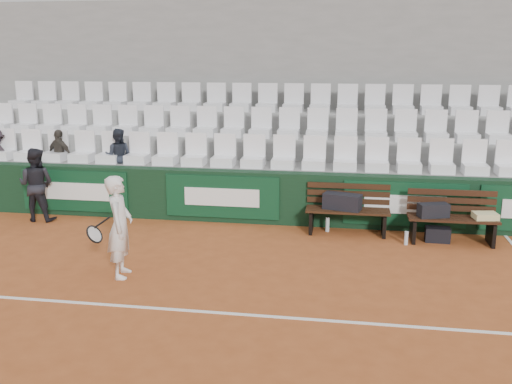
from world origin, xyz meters
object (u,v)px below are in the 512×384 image
object	(u,v)px
sports_bag_right	(433,210)
water_bottle_far	(406,238)
sports_bag_left	(342,202)
tennis_player	(120,227)
spectator_b	(58,134)
spectator_c	(117,134)
bench_right	(452,230)
ball_kid	(36,185)
sports_bag_ground	(437,234)
bench_left	(347,221)
water_bottle_near	(327,224)

from	to	relation	value
sports_bag_right	water_bottle_far	size ratio (longest dim) A/B	2.15
sports_bag_right	sports_bag_left	bearing A→B (deg)	170.96
sports_bag_left	sports_bag_right	world-z (taller)	sports_bag_left
tennis_player	spectator_b	xyz separation A→B (m)	(-2.72, 3.50, 0.79)
spectator_c	water_bottle_far	bearing A→B (deg)	159.75
bench_right	sports_bag_right	size ratio (longest dim) A/B	2.95
sports_bag_left	ball_kid	world-z (taller)	ball_kid
water_bottle_far	tennis_player	world-z (taller)	tennis_player
spectator_c	sports_bag_ground	bearing A→B (deg)	163.29
ball_kid	spectator_c	xyz separation A→B (m)	(1.27, 1.05, 0.86)
bench_left	spectator_c	bearing A→B (deg)	168.76
water_bottle_near	water_bottle_far	xyz separation A→B (m)	(1.36, -0.54, -0.01)
water_bottle_near	sports_bag_right	bearing A→B (deg)	-9.58
bench_left	sports_bag_ground	distance (m)	1.58
sports_bag_ground	tennis_player	world-z (taller)	tennis_player
water_bottle_near	water_bottle_far	world-z (taller)	water_bottle_near
tennis_player	spectator_b	world-z (taller)	spectator_b
bench_right	spectator_b	world-z (taller)	spectator_b
bench_right	sports_bag_ground	distance (m)	0.25
bench_left	spectator_c	size ratio (longest dim) A/B	1.31
bench_right	water_bottle_far	bearing A→B (deg)	-161.84
spectator_b	bench_left	bearing A→B (deg)	-171.70
bench_left	spectator_c	xyz separation A→B (m)	(-4.70, 0.93, 1.35)
bench_left	water_bottle_near	bearing A→B (deg)	171.62
spectator_c	sports_bag_right	bearing A→B (deg)	162.81
spectator_c	spectator_b	bearing A→B (deg)	-6.27
tennis_player	spectator_c	xyz separation A→B (m)	(-1.43, 3.50, 0.82)
sports_bag_right	sports_bag_ground	xyz separation A→B (m)	(0.11, 0.03, -0.44)
sports_bag_ground	ball_kid	size ratio (longest dim) A/B	0.29
sports_bag_right	sports_bag_ground	distance (m)	0.45
ball_kid	tennis_player	bearing A→B (deg)	136.05
tennis_player	sports_bag_ground	bearing A→B (deg)	25.96
bench_right	spectator_c	xyz separation A→B (m)	(-6.49, 1.17, 1.35)
bench_right	tennis_player	size ratio (longest dim) A/B	0.99
sports_bag_ground	tennis_player	distance (m)	5.41
tennis_player	water_bottle_far	bearing A→B (deg)	25.99
bench_left	ball_kid	size ratio (longest dim) A/B	1.05
ball_kid	water_bottle_far	bearing A→B (deg)	175.24
water_bottle_near	ball_kid	xyz separation A→B (m)	(-5.62, -0.17, 0.58)
sports_bag_ground	water_bottle_near	size ratio (longest dim) A/B	1.60
bench_right	water_bottle_far	size ratio (longest dim) A/B	6.34
sports_bag_left	ball_kid	size ratio (longest dim) A/B	0.47
bench_left	water_bottle_near	distance (m)	0.37
sports_bag_right	ball_kid	distance (m)	7.43
bench_right	spectator_b	bearing A→B (deg)	171.48
sports_bag_left	water_bottle_near	world-z (taller)	sports_bag_left
bench_right	tennis_player	bearing A→B (deg)	-155.16
spectator_b	ball_kid	bearing A→B (deg)	108.14
sports_bag_left	tennis_player	distance (m)	4.08
sports_bag_ground	ball_kid	xyz separation A→B (m)	(-7.53, 0.11, 0.59)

